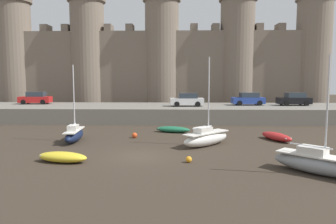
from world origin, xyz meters
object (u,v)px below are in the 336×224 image
Objects in this scene: rowboat_foreground_right at (276,136)px; sailboat_midflat_centre at (319,163)px; rowboat_near_channel_right at (62,157)px; mooring_buoy_off_centre at (307,152)px; sailboat_midflat_right at (206,138)px; mooring_buoy_near_shore at (189,159)px; rowboat_foreground_centre at (173,129)px; sailboat_midflat_left at (74,134)px; car_quay_centre_west at (187,100)px; mooring_buoy_near_channel at (135,135)px; mooring_buoy_mid_mud at (208,130)px; car_quay_east at (248,99)px; car_quay_west at (294,99)px; car_quay_centre_east at (36,98)px.

sailboat_midflat_centre is at bearing -93.21° from rowboat_foreground_right.
mooring_buoy_off_centre is (16.31, 2.27, -0.11)m from rowboat_near_channel_right.
sailboat_midflat_right reaches higher than sailboat_midflat_centre.
rowboat_near_channel_right is 8.05m from mooring_buoy_near_shore.
rowboat_foreground_centre reaches higher than mooring_buoy_off_centre.
sailboat_midflat_right reaches higher than sailboat_midflat_left.
rowboat_foreground_centre is at bearing -100.41° from car_quay_centre_west.
sailboat_midflat_right is at bearing -27.23° from mooring_buoy_near_channel.
rowboat_foreground_centre is 4.53m from mooring_buoy_near_channel.
rowboat_foreground_centre is at bearing 178.34° from mooring_buoy_mid_mud.
sailboat_midflat_left is 9.52m from rowboat_foreground_centre.
sailboat_midflat_centre is at bearing -103.96° from mooring_buoy_off_centre.
mooring_buoy_off_centre is at bearing -90.17° from car_quay_east.
mooring_buoy_mid_mud is 12.49m from car_quay_east.
sailboat_midflat_right is 7.40m from mooring_buoy_off_centre.
sailboat_midflat_centre reaches higher than sailboat_midflat_left.
mooring_buoy_near_channel is (-4.55, 8.28, 0.04)m from mooring_buoy_near_shore.
car_quay_east is at bearing 177.63° from car_quay_west.
car_quay_centre_west is (4.98, 11.78, 2.34)m from mooring_buoy_near_channel.
sailboat_midflat_right is 6.11m from mooring_buoy_mid_mud.
sailboat_midflat_right is at bearing -112.15° from car_quay_east.
sailboat_midflat_centre is at bearing -17.54° from mooring_buoy_near_shore.
sailboat_midflat_right reaches higher than mooring_buoy_near_channel.
sailboat_midflat_left is at bearing -149.73° from rowboat_foreground_centre.
rowboat_near_channel_right is at bearing -112.73° from car_quay_centre_west.
rowboat_foreground_centre is (-8.36, 13.57, -0.32)m from sailboat_midflat_centre.
sailboat_midflat_right is 13.82× the size of mooring_buoy_mid_mud.
rowboat_foreground_right is 7.84× the size of mooring_buoy_off_centre.
rowboat_foreground_right is 17.52m from rowboat_near_channel_right.
car_quay_west is (5.80, 19.50, 2.35)m from mooring_buoy_off_centre.
car_quay_west reaches higher than rowboat_foreground_right.
mooring_buoy_off_centre is (0.54, -5.38, -0.12)m from rowboat_foreground_right.
mooring_buoy_off_centre is at bearing -84.25° from rowboat_foreground_right.
rowboat_foreground_right is 0.86× the size of car_quay_west.
mooring_buoy_mid_mud is 0.12× the size of car_quay_centre_east.
sailboat_midflat_left is at bearing 101.52° from rowboat_near_channel_right.
sailboat_midflat_centre is at bearing -58.36° from rowboat_foreground_centre.
mooring_buoy_mid_mud reaches higher than mooring_buoy_near_channel.
mooring_buoy_off_centre is at bearing -25.67° from mooring_buoy_near_channel.
mooring_buoy_near_channel is 7.40m from mooring_buoy_mid_mud.
sailboat_midflat_right reaches higher than car_quay_centre_west.
mooring_buoy_mid_mud is 0.12× the size of car_quay_centre_west.
car_quay_west is at bearing 44.56° from rowboat_near_channel_right.
car_quay_centre_east is at bearing 152.13° from mooring_buoy_mid_mud.
sailboat_midflat_left is 6.80m from rowboat_near_channel_right.
sailboat_midflat_left reaches higher than rowboat_near_channel_right.
mooring_buoy_near_shore is at bearing -165.63° from mooring_buoy_off_centre.
car_quay_centre_east is (-21.31, 17.71, 1.94)m from sailboat_midflat_right.
sailboat_midflat_centre is at bearing -106.10° from car_quay_west.
mooring_buoy_mid_mud is 15.93m from car_quay_west.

